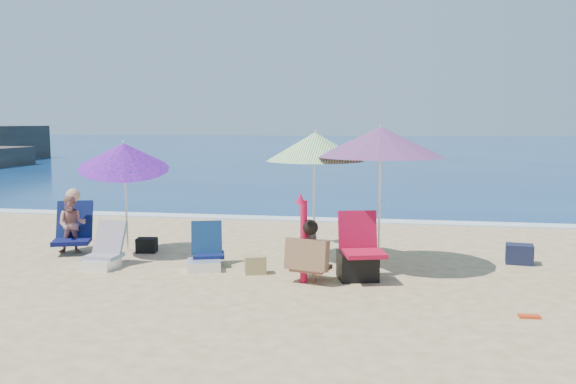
% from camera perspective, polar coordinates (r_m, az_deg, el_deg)
% --- Properties ---
extents(ground, '(120.00, 120.00, 0.00)m').
position_cam_1_polar(ground, '(8.00, 0.92, -8.73)').
color(ground, '#D8BC84').
rests_on(ground, ground).
extents(sea, '(120.00, 80.00, 0.12)m').
position_cam_1_polar(sea, '(52.67, 8.49, 4.25)').
color(sea, navy).
rests_on(sea, ground).
extents(foam, '(120.00, 0.50, 0.04)m').
position_cam_1_polar(foam, '(12.94, 4.39, -2.69)').
color(foam, white).
rests_on(foam, ground).
extents(umbrella_turquoise, '(1.82, 1.82, 2.09)m').
position_cam_1_polar(umbrella_turquoise, '(8.69, 8.76, 4.73)').
color(umbrella_turquoise, silver).
rests_on(umbrella_turquoise, ground).
extents(umbrella_striped, '(1.59, 1.59, 2.00)m').
position_cam_1_polar(umbrella_striped, '(9.10, 2.60, 4.32)').
color(umbrella_striped, silver).
rests_on(umbrella_striped, ground).
extents(umbrella_blue, '(1.90, 1.93, 1.95)m').
position_cam_1_polar(umbrella_blue, '(9.81, -15.35, 3.35)').
color(umbrella_blue, silver).
rests_on(umbrella_blue, ground).
extents(furled_umbrella, '(0.16, 0.31, 1.22)m').
position_cam_1_polar(furled_umbrella, '(7.89, 1.44, -3.95)').
color(furled_umbrella, red).
rests_on(furled_umbrella, ground).
extents(chair_navy, '(0.61, 0.82, 0.65)m').
position_cam_1_polar(chair_navy, '(8.89, -7.84, -6.07)').
color(chair_navy, '#0C1545').
rests_on(chair_navy, ground).
extents(chair_rainbow, '(0.53, 0.66, 0.66)m').
position_cam_1_polar(chair_rainbow, '(9.25, -17.15, -5.78)').
color(chair_rainbow, '#DC614D').
rests_on(chair_rainbow, ground).
extents(camp_chair_left, '(0.72, 0.76, 0.92)m').
position_cam_1_polar(camp_chair_left, '(8.21, 6.69, -6.37)').
color(camp_chair_left, '#BC0D2C').
rests_on(camp_chair_left, ground).
extents(person_center, '(0.62, 0.63, 0.85)m').
position_cam_1_polar(person_center, '(8.02, 1.98, -5.66)').
color(person_center, tan).
rests_on(person_center, ground).
extents(person_left, '(0.78, 0.89, 1.05)m').
position_cam_1_polar(person_left, '(10.38, -19.81, -2.85)').
color(person_left, '#AC7367').
rests_on(person_left, ground).
extents(bag_black_a, '(0.35, 0.28, 0.24)m').
position_cam_1_polar(bag_black_a, '(10.12, -13.27, -4.94)').
color(bag_black_a, black).
rests_on(bag_black_a, ground).
extents(bag_tan, '(0.35, 0.30, 0.25)m').
position_cam_1_polar(bag_tan, '(8.50, -3.13, -6.92)').
color(bag_tan, '#9F8D5B').
rests_on(bag_tan, ground).
extents(bag_navy_b, '(0.43, 0.34, 0.29)m').
position_cam_1_polar(bag_navy_b, '(9.72, 21.13, -5.52)').
color(bag_navy_b, '#171B33').
rests_on(bag_navy_b, ground).
extents(bag_black_b, '(0.26, 0.21, 0.18)m').
position_cam_1_polar(bag_black_b, '(8.47, 7.28, -7.28)').
color(bag_black_b, black).
rests_on(bag_black_b, ground).
extents(orange_item, '(0.23, 0.11, 0.03)m').
position_cam_1_polar(orange_item, '(7.18, 21.95, -10.91)').
color(orange_item, red).
rests_on(orange_item, ground).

